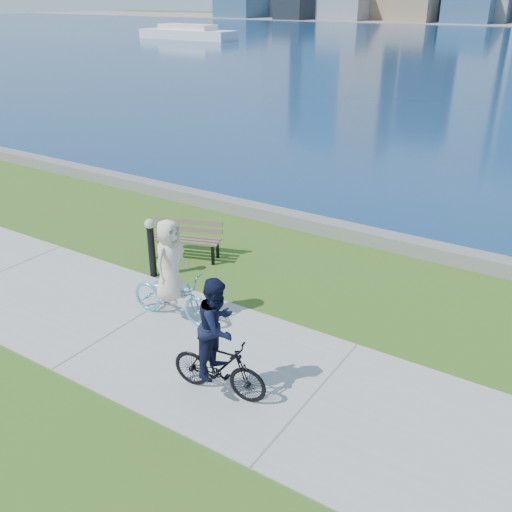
{
  "coord_description": "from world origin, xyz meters",
  "views": [
    {
      "loc": [
        3.17,
        -6.49,
        5.77
      ],
      "look_at": [
        -2.32,
        1.98,
        1.1
      ],
      "focal_mm": 40.0,
      "sensor_mm": 36.0,
      "label": 1
    }
  ],
  "objects_px": {
    "park_bench": "(186,236)",
    "bollard_lamp": "(151,244)",
    "cyclist_woman": "(171,283)",
    "cyclist_man": "(218,347)"
  },
  "relations": [
    {
      "from": "park_bench",
      "to": "cyclist_man",
      "type": "distance_m",
      "value": 5.3
    },
    {
      "from": "park_bench",
      "to": "bollard_lamp",
      "type": "relative_size",
      "value": 1.32
    },
    {
      "from": "cyclist_woman",
      "to": "bollard_lamp",
      "type": "bearing_deg",
      "value": 49.66
    },
    {
      "from": "cyclist_man",
      "to": "cyclist_woman",
      "type": "bearing_deg",
      "value": 49.63
    },
    {
      "from": "bollard_lamp",
      "to": "cyclist_woman",
      "type": "bearing_deg",
      "value": -36.5
    },
    {
      "from": "cyclist_woman",
      "to": "cyclist_man",
      "type": "distance_m",
      "value": 2.51
    },
    {
      "from": "bollard_lamp",
      "to": "park_bench",
      "type": "bearing_deg",
      "value": 91.22
    },
    {
      "from": "bollard_lamp",
      "to": "cyclist_woman",
      "type": "distance_m",
      "value": 1.98
    },
    {
      "from": "bollard_lamp",
      "to": "cyclist_man",
      "type": "xyz_separation_m",
      "value": [
        3.7,
        -2.54,
        0.09
      ]
    },
    {
      "from": "park_bench",
      "to": "bollard_lamp",
      "type": "xyz_separation_m",
      "value": [
        0.03,
        -1.21,
        0.24
      ]
    }
  ]
}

